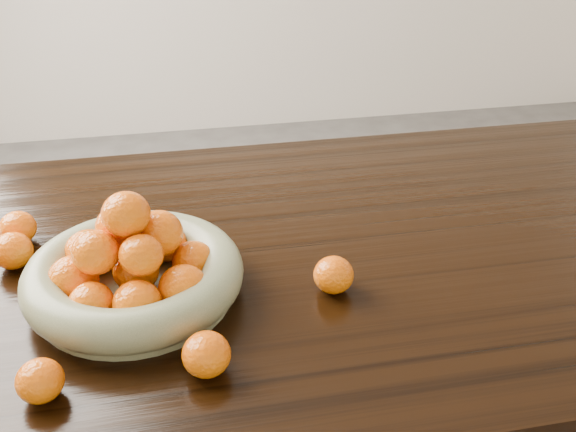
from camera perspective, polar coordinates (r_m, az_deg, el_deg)
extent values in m
cube|color=black|center=(1.24, -2.41, -3.77)|extent=(2.00, 1.00, 0.04)
cube|color=black|center=(2.10, 21.77, -2.95)|extent=(0.08, 0.08, 0.71)
cylinder|color=gray|center=(1.14, -13.31, -6.51)|extent=(0.33, 0.33, 0.02)
torus|color=gray|center=(1.12, -13.52, -5.06)|extent=(0.37, 0.37, 0.07)
ellipsoid|color=orange|center=(1.12, -8.39, -3.98)|extent=(0.07, 0.07, 0.07)
ellipsoid|color=orange|center=(1.18, -10.63, -2.40)|extent=(0.07, 0.07, 0.07)
ellipsoid|color=orange|center=(1.19, -14.10, -2.12)|extent=(0.08, 0.08, 0.07)
ellipsoid|color=orange|center=(1.17, -17.27, -3.06)|extent=(0.08, 0.08, 0.08)
ellipsoid|color=orange|center=(1.11, -18.54, -5.33)|extent=(0.08, 0.08, 0.08)
ellipsoid|color=orange|center=(1.06, -17.07, -7.43)|extent=(0.07, 0.07, 0.07)
ellipsoid|color=orange|center=(1.03, -13.24, -7.56)|extent=(0.08, 0.08, 0.07)
ellipsoid|color=orange|center=(1.05, -9.28, -6.34)|extent=(0.08, 0.08, 0.08)
ellipsoid|color=orange|center=(1.11, -13.35, -4.79)|extent=(0.08, 0.08, 0.07)
ellipsoid|color=orange|center=(1.10, -11.44, -1.52)|extent=(0.08, 0.08, 0.08)
ellipsoid|color=orange|center=(1.13, -14.73, -0.93)|extent=(0.08, 0.08, 0.08)
ellipsoid|color=orange|center=(1.07, -16.73, -3.10)|extent=(0.08, 0.08, 0.07)
ellipsoid|color=orange|center=(1.04, -12.92, -3.39)|extent=(0.07, 0.07, 0.07)
ellipsoid|color=orange|center=(1.06, -14.20, 0.17)|extent=(0.08, 0.08, 0.07)
ellipsoid|color=orange|center=(0.97, -21.18, -13.50)|extent=(0.07, 0.07, 0.06)
ellipsoid|color=orange|center=(1.11, 4.07, -5.24)|extent=(0.07, 0.07, 0.06)
ellipsoid|color=orange|center=(1.34, -22.88, -0.97)|extent=(0.07, 0.07, 0.06)
ellipsoid|color=orange|center=(0.95, -7.26, -12.11)|extent=(0.07, 0.07, 0.07)
ellipsoid|color=orange|center=(1.27, -23.29, -2.85)|extent=(0.07, 0.07, 0.07)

